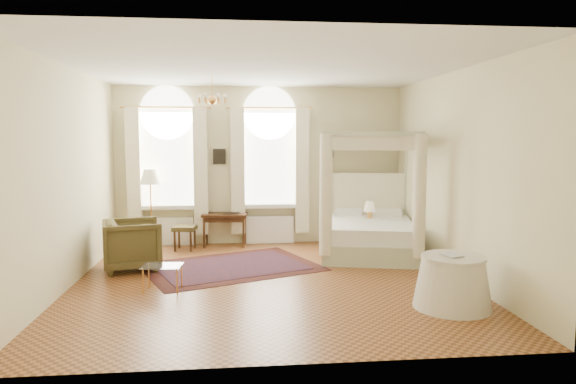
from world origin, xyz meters
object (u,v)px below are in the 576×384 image
at_px(canopy_bed, 369,227).
at_px(nightstand, 367,235).
at_px(coffee_table, 162,268).
at_px(floor_lamp, 150,181).
at_px(armchair, 133,244).
at_px(writing_desk, 225,218).
at_px(stool, 185,230).
at_px(side_table, 452,282).

bearing_deg(canopy_bed, nightstand, 81.29).
height_order(coffee_table, floor_lamp, floor_lamp).
bearing_deg(nightstand, armchair, -166.18).
xyz_separation_m(nightstand, floor_lamp, (-4.31, 0.65, 1.07)).
xyz_separation_m(armchair, floor_lamp, (0.04, 1.72, 0.94)).
bearing_deg(coffee_table, nightstand, 33.27).
bearing_deg(floor_lamp, canopy_bed, -14.00).
bearing_deg(writing_desk, coffee_table, -105.34).
relative_size(canopy_bed, writing_desk, 2.61).
height_order(stool, side_table, side_table).
relative_size(stool, armchair, 0.52).
bearing_deg(writing_desk, stool, -160.20).
xyz_separation_m(canopy_bed, side_table, (0.30, -3.13, -0.19)).
distance_m(nightstand, stool, 3.64).
xyz_separation_m(canopy_bed, floor_lamp, (-4.25, 1.06, 0.84)).
height_order(stool, coffee_table, stool).
distance_m(canopy_bed, writing_desk, 2.97).
distance_m(writing_desk, stool, 0.86).
bearing_deg(coffee_table, canopy_bed, 28.97).
distance_m(coffee_table, side_table, 4.07).
bearing_deg(canopy_bed, writing_desk, 159.07).
bearing_deg(side_table, nightstand, 93.76).
distance_m(stool, coffee_table, 2.78).
bearing_deg(stool, armchair, -117.06).
bearing_deg(coffee_table, side_table, -16.18).
relative_size(writing_desk, side_table, 0.94).
xyz_separation_m(nightstand, armchair, (-4.36, -1.07, 0.13)).
distance_m(canopy_bed, nightstand, 0.48).
distance_m(nightstand, side_table, 3.55).
relative_size(canopy_bed, armchair, 2.63).
bearing_deg(canopy_bed, armchair, -171.27).
height_order(nightstand, armchair, armchair).
height_order(nightstand, side_table, side_table).
relative_size(nightstand, stool, 1.23).
height_order(writing_desk, side_table, side_table).
bearing_deg(armchair, coffee_table, -166.76).
bearing_deg(coffee_table, armchair, 117.06).
relative_size(canopy_bed, floor_lamp, 1.54).
bearing_deg(floor_lamp, nightstand, -8.55).
bearing_deg(canopy_bed, coffee_table, -151.03).
distance_m(armchair, side_table, 5.22).
distance_m(stool, armchair, 1.61).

